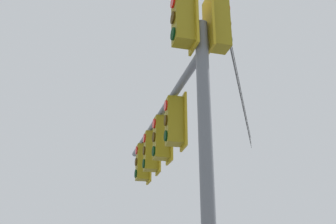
% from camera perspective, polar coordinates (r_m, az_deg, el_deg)
% --- Properties ---
extents(signal_mast_assembly, '(5.84, 1.96, 6.43)m').
position_cam_1_polar(signal_mast_assembly, '(7.30, 0.89, -2.63)').
color(signal_mast_assembly, slate).
rests_on(signal_mast_assembly, ground).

